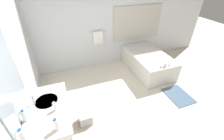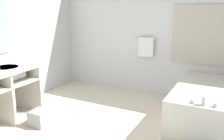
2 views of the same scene
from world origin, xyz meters
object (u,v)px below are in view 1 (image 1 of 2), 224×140
Objects in this scene: water_bottle_1 at (22,135)px; water_bottle_2 at (24,116)px; water_bottle_3 at (56,124)px; soap_dispenser at (55,106)px; waste_bin at (86,118)px; bathtub at (148,61)px.

water_bottle_1 is 0.33m from water_bottle_2.
water_bottle_3 is 1.24× the size of soap_dispenser.
water_bottle_2 reaches higher than soap_dispenser.
waste_bin is (0.88, 0.67, -0.86)m from water_bottle_1.
soap_dispenser reaches higher than bathtub.
water_bottle_2 is 0.42m from soap_dispenser.
bathtub is 3.25m from soap_dispenser.
waste_bin is at bearing 20.93° from water_bottle_2.
soap_dispenser is at bearing 43.38° from water_bottle_1.
water_bottle_3 is at bearing 2.09° from water_bottle_1.
water_bottle_1 reaches higher than soap_dispenser.
water_bottle_1 is 0.86× the size of waste_bin.
water_bottle_3 is 1.17m from waste_bin.
water_bottle_1 reaches higher than bathtub.
water_bottle_2 is (-0.01, 0.33, -0.01)m from water_bottle_1.
water_bottle_1 is 0.42m from water_bottle_3.
water_bottle_3 reaches higher than bathtub.
bathtub is 10.12× the size of soap_dispenser.
soap_dispenser is (0.41, 0.39, -0.03)m from water_bottle_1.
waste_bin is at bearing 31.13° from soap_dispenser.
water_bottle_3 reaches higher than soap_dispenser.
water_bottle_2 and water_bottle_3 have the same top height.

